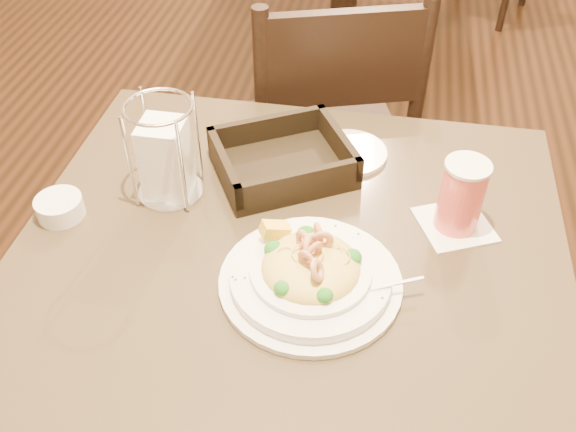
% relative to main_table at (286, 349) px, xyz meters
% --- Properties ---
extents(main_table, '(0.90, 0.90, 0.74)m').
position_rel_main_table_xyz_m(main_table, '(0.00, 0.00, 0.00)').
color(main_table, black).
rests_on(main_table, ground).
extents(dining_chair_near, '(0.53, 0.53, 0.93)m').
position_rel_main_table_xyz_m(dining_chair_near, '(-0.01, 0.69, -0.01)').
color(dining_chair_near, black).
rests_on(dining_chair_near, ground).
extents(pasta_bowl, '(0.31, 0.28, 0.09)m').
position_rel_main_table_xyz_m(pasta_bowl, '(0.05, -0.04, 0.26)').
color(pasta_bowl, white).
rests_on(pasta_bowl, main_table).
extents(drink_glass, '(0.15, 0.15, 0.13)m').
position_rel_main_table_xyz_m(drink_glass, '(0.27, 0.13, 0.30)').
color(drink_glass, white).
rests_on(drink_glass, main_table).
extents(bread_basket, '(0.30, 0.28, 0.07)m').
position_rel_main_table_xyz_m(bread_basket, '(-0.05, 0.23, 0.26)').
color(bread_basket, black).
rests_on(bread_basket, main_table).
extents(napkin_caddy, '(0.12, 0.12, 0.19)m').
position_rel_main_table_xyz_m(napkin_caddy, '(-0.23, 0.13, 0.31)').
color(napkin_caddy, silver).
rests_on(napkin_caddy, main_table).
extents(side_plate, '(0.17, 0.17, 0.01)m').
position_rel_main_table_xyz_m(side_plate, '(0.07, 0.30, 0.24)').
color(side_plate, white).
rests_on(side_plate, main_table).
extents(butter_ramekin, '(0.09, 0.09, 0.04)m').
position_rel_main_table_xyz_m(butter_ramekin, '(-0.40, 0.04, 0.25)').
color(butter_ramekin, white).
rests_on(butter_ramekin, main_table).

